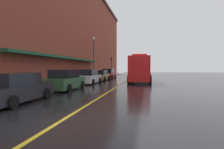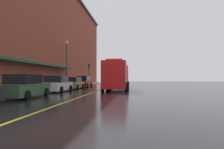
{
  "view_description": "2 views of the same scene",
  "coord_description": "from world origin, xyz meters",
  "px_view_note": "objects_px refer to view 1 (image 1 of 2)",
  "views": [
    {
      "loc": [
        2.97,
        -6.02,
        1.86
      ],
      "look_at": [
        -1.35,
        16.32,
        1.07
      ],
      "focal_mm": 29.42,
      "sensor_mm": 36.0,
      "label": 1
    },
    {
      "loc": [
        4.15,
        -5.6,
        1.49
      ],
      "look_at": [
        0.82,
        24.81,
        1.99
      ],
      "focal_mm": 32.32,
      "sensor_mm": 36.0,
      "label": 2
    }
  ],
  "objects_px": {
    "parked_car_4": "(109,74)",
    "parking_meter_0": "(91,73)",
    "parked_car_0": "(16,89)",
    "parking_meter_1": "(4,82)",
    "parking_meter_2": "(95,73)",
    "fire_truck": "(140,69)",
    "parked_car_2": "(89,77)",
    "parked_car_1": "(66,80)",
    "parked_car_3": "(101,76)",
    "street_lamp_left": "(94,53)",
    "traffic_light_near": "(112,63)"
  },
  "relations": [
    {
      "from": "parking_meter_0",
      "to": "traffic_light_near",
      "type": "distance_m",
      "value": 15.72
    },
    {
      "from": "parked_car_1",
      "to": "street_lamp_left",
      "type": "bearing_deg",
      "value": 6.68
    },
    {
      "from": "parked_car_0",
      "to": "parked_car_3",
      "type": "height_order",
      "value": "parked_car_0"
    },
    {
      "from": "parking_meter_1",
      "to": "parked_car_3",
      "type": "bearing_deg",
      "value": 85.44
    },
    {
      "from": "parked_car_0",
      "to": "parked_car_1",
      "type": "height_order",
      "value": "parked_car_1"
    },
    {
      "from": "parked_car_3",
      "to": "parking_meter_0",
      "type": "distance_m",
      "value": 1.46
    },
    {
      "from": "traffic_light_near",
      "to": "parked_car_1",
      "type": "bearing_deg",
      "value": -87.18
    },
    {
      "from": "parked_car_0",
      "to": "parking_meter_1",
      "type": "bearing_deg",
      "value": 58.59
    },
    {
      "from": "parked_car_2",
      "to": "parked_car_4",
      "type": "bearing_deg",
      "value": 0.5
    },
    {
      "from": "parking_meter_0",
      "to": "street_lamp_left",
      "type": "xyz_separation_m",
      "value": [
        -0.6,
        3.32,
        3.34
      ]
    },
    {
      "from": "fire_truck",
      "to": "parked_car_3",
      "type": "bearing_deg",
      "value": -105.48
    },
    {
      "from": "parked_car_4",
      "to": "parking_meter_0",
      "type": "distance_m",
      "value": 5.84
    },
    {
      "from": "parking_meter_2",
      "to": "fire_truck",
      "type": "bearing_deg",
      "value": -22.64
    },
    {
      "from": "parked_car_0",
      "to": "parking_meter_0",
      "type": "xyz_separation_m",
      "value": [
        -1.44,
        17.95,
        0.3
      ]
    },
    {
      "from": "parking_meter_1",
      "to": "traffic_light_near",
      "type": "relative_size",
      "value": 0.31
    },
    {
      "from": "parked_car_4",
      "to": "parked_car_1",
      "type": "bearing_deg",
      "value": 179.71
    },
    {
      "from": "parked_car_1",
      "to": "parking_meter_0",
      "type": "height_order",
      "value": "parked_car_1"
    },
    {
      "from": "parked_car_4",
      "to": "street_lamp_left",
      "type": "distance_m",
      "value": 4.74
    },
    {
      "from": "street_lamp_left",
      "to": "parked_car_2",
      "type": "bearing_deg",
      "value": -77.29
    },
    {
      "from": "parked_car_1",
      "to": "parking_meter_2",
      "type": "distance_m",
      "value": 13.66
    },
    {
      "from": "parked_car_0",
      "to": "parked_car_1",
      "type": "bearing_deg",
      "value": -1.86
    },
    {
      "from": "fire_truck",
      "to": "street_lamp_left",
      "type": "bearing_deg",
      "value": -120.35
    },
    {
      "from": "parked_car_3",
      "to": "parking_meter_2",
      "type": "distance_m",
      "value": 2.01
    },
    {
      "from": "parked_car_0",
      "to": "parking_meter_0",
      "type": "distance_m",
      "value": 18.01
    },
    {
      "from": "parked_car_3",
      "to": "traffic_light_near",
      "type": "bearing_deg",
      "value": 7.17
    },
    {
      "from": "parked_car_3",
      "to": "traffic_light_near",
      "type": "xyz_separation_m",
      "value": [
        -1.33,
        15.28,
        2.42
      ]
    },
    {
      "from": "street_lamp_left",
      "to": "parking_meter_2",
      "type": "bearing_deg",
      "value": -69.53
    },
    {
      "from": "parked_car_1",
      "to": "fire_truck",
      "type": "bearing_deg",
      "value": -30.51
    },
    {
      "from": "parked_car_4",
      "to": "parking_meter_2",
      "type": "relative_size",
      "value": 3.62
    },
    {
      "from": "fire_truck",
      "to": "street_lamp_left",
      "type": "relative_size",
      "value": 1.31
    },
    {
      "from": "parking_meter_1",
      "to": "fire_truck",
      "type": "bearing_deg",
      "value": 64.89
    },
    {
      "from": "parked_car_1",
      "to": "parked_car_3",
      "type": "bearing_deg",
      "value": -0.76
    },
    {
      "from": "parked_car_2",
      "to": "parked_car_4",
      "type": "relative_size",
      "value": 0.93
    },
    {
      "from": "parking_meter_0",
      "to": "parked_car_0",
      "type": "bearing_deg",
      "value": -85.4
    },
    {
      "from": "parking_meter_1",
      "to": "parking_meter_2",
      "type": "distance_m",
      "value": 18.85
    },
    {
      "from": "parked_car_4",
      "to": "street_lamp_left",
      "type": "bearing_deg",
      "value": 137.93
    },
    {
      "from": "parked_car_1",
      "to": "parking_meter_2",
      "type": "bearing_deg",
      "value": 5.07
    },
    {
      "from": "parked_car_0",
      "to": "fire_truck",
      "type": "relative_size",
      "value": 0.54
    },
    {
      "from": "parked_car_0",
      "to": "traffic_light_near",
      "type": "height_order",
      "value": "traffic_light_near"
    },
    {
      "from": "parked_car_3",
      "to": "fire_truck",
      "type": "height_order",
      "value": "fire_truck"
    },
    {
      "from": "parked_car_2",
      "to": "parked_car_4",
      "type": "height_order",
      "value": "parked_car_4"
    },
    {
      "from": "parking_meter_0",
      "to": "parking_meter_1",
      "type": "relative_size",
      "value": 1.0
    },
    {
      "from": "parked_car_4",
      "to": "parking_meter_0",
      "type": "bearing_deg",
      "value": 165.19
    },
    {
      "from": "parking_meter_0",
      "to": "parking_meter_2",
      "type": "relative_size",
      "value": 1.0
    },
    {
      "from": "parked_car_1",
      "to": "parked_car_4",
      "type": "height_order",
      "value": "parked_car_4"
    },
    {
      "from": "fire_truck",
      "to": "parked_car_4",
      "type": "bearing_deg",
      "value": -139.8
    },
    {
      "from": "parked_car_1",
      "to": "parked_car_3",
      "type": "relative_size",
      "value": 1.17
    },
    {
      "from": "parked_car_0",
      "to": "parked_car_3",
      "type": "distance_m",
      "value": 18.25
    },
    {
      "from": "parking_meter_1",
      "to": "parked_car_0",
      "type": "bearing_deg",
      "value": -29.28
    },
    {
      "from": "parked_car_0",
      "to": "fire_truck",
      "type": "height_order",
      "value": "fire_truck"
    }
  ]
}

